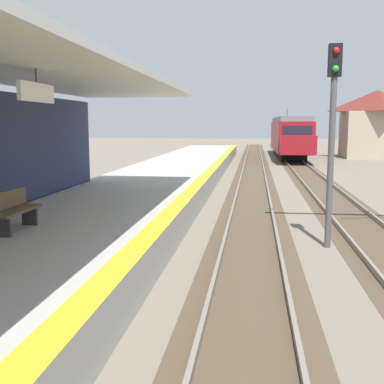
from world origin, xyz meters
name	(u,v)px	position (x,y,z in m)	size (l,w,h in m)	color
station_platform	(83,230)	(-2.50, 16.00, 0.45)	(5.00, 80.00, 0.91)	#A8A8A3
track_pair_nearest_platform	(252,219)	(1.90, 20.00, 0.05)	(2.34, 120.00, 0.16)	#4C3D2D
track_pair_middle	(356,222)	(5.30, 20.00, 0.05)	(2.34, 120.00, 0.16)	#4C3D2D
approaching_train	(289,135)	(5.30, 51.50, 2.18)	(2.93, 19.60, 4.76)	maroon
rail_signal_post	(332,125)	(3.90, 16.78, 3.19)	(0.32, 0.34, 5.20)	#4C4C4C
platform_bench	(13,209)	(-3.27, 13.87, 1.37)	(0.45, 1.60, 0.88)	brown
distant_trackside_house	(376,123)	(13.38, 51.46, 3.34)	(6.60, 5.28, 6.40)	tan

